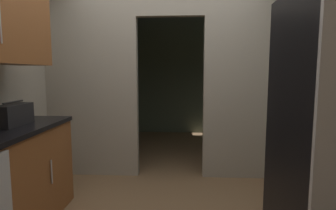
% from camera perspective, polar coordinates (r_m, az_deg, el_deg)
% --- Properties ---
extents(kitchen_partition, '(3.26, 0.12, 2.71)m').
position_cam_1_polar(kitchen_partition, '(3.59, 0.07, 7.57)').
color(kitchen_partition, '#ADA899').
rests_on(kitchen_partition, ground).
extents(adjoining_room_shell, '(3.26, 2.79, 2.71)m').
position_cam_1_polar(adjoining_room_shell, '(5.47, 1.19, 6.43)').
color(adjoining_room_shell, slate).
rests_on(adjoining_room_shell, ground).
extents(boombox, '(0.16, 0.39, 0.22)m').
position_cam_1_polar(boombox, '(2.74, -29.52, -1.82)').
color(boombox, black).
rests_on(boombox, lower_cabinet_run).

